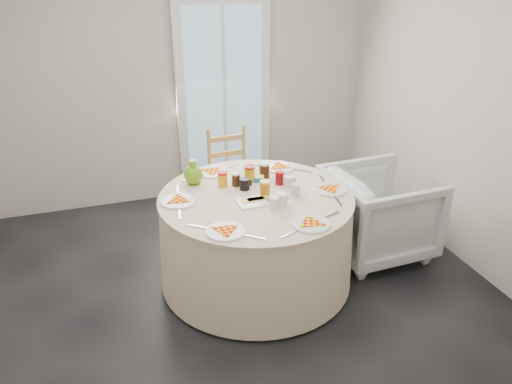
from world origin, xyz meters
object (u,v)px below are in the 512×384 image
object	(u,v)px
table	(256,240)
green_pitcher	(193,172)
wooden_chair	(232,176)
armchair	(378,213)

from	to	relation	value
table	green_pitcher	bearing A→B (deg)	137.38
table	wooden_chair	world-z (taller)	wooden_chair
wooden_chair	green_pitcher	bearing A→B (deg)	-128.58
wooden_chair	armchair	world-z (taller)	wooden_chair
green_pitcher	armchair	bearing A→B (deg)	-26.64
wooden_chair	armchair	xyz separation A→B (m)	(1.05, -0.99, -0.08)
table	green_pitcher	distance (m)	0.74
armchair	wooden_chair	bearing A→B (deg)	44.10
wooden_chair	armchair	bearing A→B (deg)	-45.65
table	armchair	world-z (taller)	armchair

